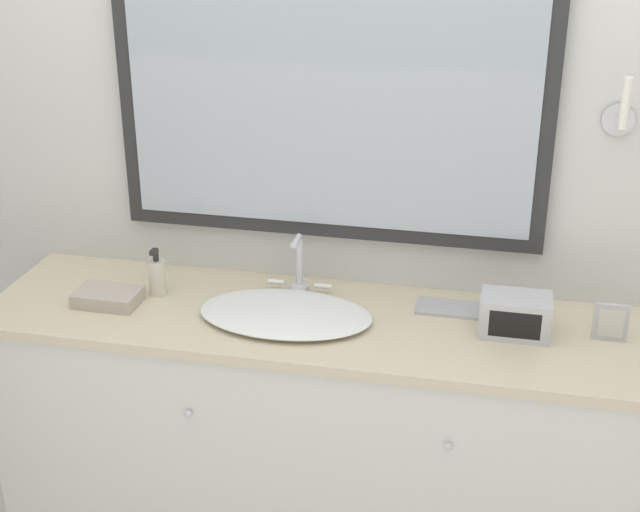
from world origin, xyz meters
name	(u,v)px	position (x,y,z in m)	size (l,w,h in m)	color
wall_back	(354,148)	(0.00, 0.58, 1.28)	(8.00, 0.18, 2.55)	silver
vanity_counter	(333,438)	(0.00, 0.28, 0.42)	(2.11, 0.55, 0.84)	silver
sink_basin	(286,312)	(-0.14, 0.26, 0.86)	(0.52, 0.37, 0.20)	white
soap_bottle	(157,276)	(-0.57, 0.33, 0.90)	(0.05, 0.05, 0.16)	beige
appliance_box	(515,315)	(0.52, 0.31, 0.90)	(0.20, 0.13, 0.12)	#BCBCC1
picture_frame	(611,323)	(0.78, 0.32, 0.90)	(0.10, 0.01, 0.11)	#B2B2B7
hand_towel_near_sink	(108,297)	(-0.69, 0.23, 0.86)	(0.19, 0.13, 0.04)	#B7A899
metal_tray	(448,308)	(0.32, 0.42, 0.85)	(0.19, 0.11, 0.01)	#ADADB2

